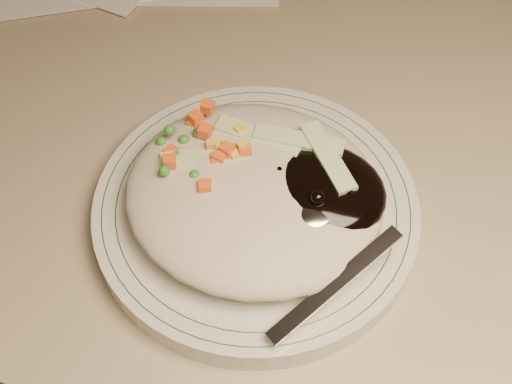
% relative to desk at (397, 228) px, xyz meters
% --- Properties ---
extents(desk, '(1.40, 0.70, 0.74)m').
position_rel_desk_xyz_m(desk, '(0.00, 0.00, 0.00)').
color(desk, gray).
rests_on(desk, ground).
extents(plate, '(0.25, 0.25, 0.02)m').
position_rel_desk_xyz_m(plate, '(-0.11, -0.17, 0.21)').
color(plate, silver).
rests_on(plate, desk).
extents(plate_rim, '(0.24, 0.24, 0.00)m').
position_rel_desk_xyz_m(plate_rim, '(-0.11, -0.17, 0.22)').
color(plate_rim, '#144723').
rests_on(plate_rim, plate).
extents(meal, '(0.21, 0.19, 0.05)m').
position_rel_desk_xyz_m(meal, '(-0.10, -0.17, 0.24)').
color(meal, beige).
rests_on(meal, plate).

